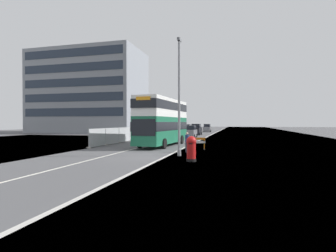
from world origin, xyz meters
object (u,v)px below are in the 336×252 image
(pedestrian_at_kerb, at_px, (187,142))
(car_far_side, at_px, (207,128))
(red_pillar_postbox, at_px, (191,148))
(roadworks_barrier, at_px, (195,142))
(car_receding_mid, at_px, (196,130))
(car_receding_far, at_px, (187,129))
(car_oncoming_near, at_px, (190,132))
(double_decker_bus, at_px, (163,121))
(lamppost_foreground, at_px, (179,100))

(pedestrian_at_kerb, bearing_deg, car_far_side, 94.32)
(red_pillar_postbox, distance_m, car_far_side, 54.00)
(roadworks_barrier, bearing_deg, pedestrian_at_kerb, -97.57)
(roadworks_barrier, height_order, car_receding_mid, car_receding_mid)
(car_receding_far, relative_size, car_far_side, 1.02)
(car_oncoming_near, height_order, car_receding_mid, car_receding_mid)
(car_receding_mid, bearing_deg, car_far_side, 89.03)
(car_oncoming_near, distance_m, car_receding_far, 17.50)
(red_pillar_postbox, bearing_deg, car_far_side, 95.21)
(double_decker_bus, relative_size, lamppost_foreground, 1.23)
(lamppost_foreground, height_order, car_receding_far, lamppost_foreground)
(double_decker_bus, relative_size, car_oncoming_near, 2.74)
(lamppost_foreground, distance_m, red_pillar_postbox, 4.42)
(red_pillar_postbox, distance_m, car_oncoming_near, 27.29)
(car_receding_mid, distance_m, car_receding_far, 8.23)
(red_pillar_postbox, relative_size, roadworks_barrier, 0.86)
(double_decker_bus, height_order, car_oncoming_near, double_decker_bus)
(roadworks_barrier, bearing_deg, car_receding_mid, 98.37)
(car_oncoming_near, bearing_deg, car_far_side, 90.20)
(car_receding_far, relative_size, pedestrian_at_kerb, 2.38)
(car_receding_far, bearing_deg, red_pillar_postbox, -78.86)
(pedestrian_at_kerb, bearing_deg, roadworks_barrier, 82.43)
(double_decker_bus, xyz_separation_m, roadworks_barrier, (4.10, -3.53, -1.98))
(lamppost_foreground, relative_size, car_receding_mid, 2.03)
(car_receding_mid, bearing_deg, car_receding_far, 114.84)
(car_receding_mid, bearing_deg, pedestrian_at_kerb, -82.80)
(car_receding_mid, height_order, car_far_side, car_receding_mid)
(car_oncoming_near, height_order, car_receding_far, car_receding_far)
(car_receding_far, bearing_deg, roadworks_barrier, -78.05)
(double_decker_bus, height_order, pedestrian_at_kerb, double_decker_bus)
(car_receding_mid, relative_size, car_receding_far, 1.08)
(red_pillar_postbox, distance_m, car_receding_far, 44.77)
(double_decker_bus, height_order, car_receding_far, double_decker_bus)
(double_decker_bus, bearing_deg, pedestrian_at_kerb, -57.14)
(double_decker_bus, bearing_deg, lamppost_foreground, -66.26)
(car_oncoming_near, bearing_deg, double_decker_bus, -90.69)
(car_far_side, height_order, pedestrian_at_kerb, car_far_side)
(roadworks_barrier, xyz_separation_m, car_receding_far, (-7.75, 36.63, 0.27))
(lamppost_foreground, height_order, roadworks_barrier, lamppost_foreground)
(car_receding_mid, distance_m, car_far_side, 17.32)
(roadworks_barrier, distance_m, car_receding_far, 37.45)
(double_decker_bus, bearing_deg, roadworks_barrier, -40.70)
(double_decker_bus, bearing_deg, car_far_side, 89.86)
(lamppost_foreground, bearing_deg, pedestrian_at_kerb, 85.98)
(red_pillar_postbox, bearing_deg, car_receding_mid, 98.10)
(car_receding_mid, height_order, pedestrian_at_kerb, car_receding_mid)
(red_pillar_postbox, xyz_separation_m, car_far_side, (-4.90, 53.77, 0.09))
(lamppost_foreground, relative_size, roadworks_barrier, 4.66)
(car_far_side, bearing_deg, double_decker_bus, -90.14)
(roadworks_barrier, distance_m, car_oncoming_near, 19.95)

